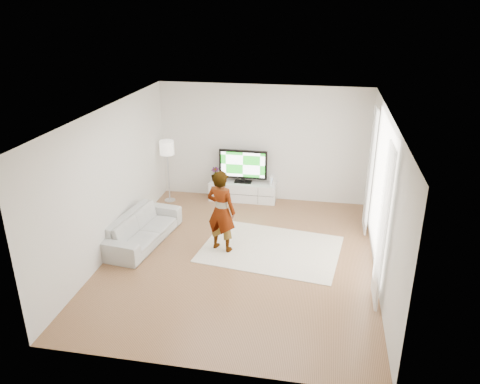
% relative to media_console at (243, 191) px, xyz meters
% --- Properties ---
extents(floor, '(6.00, 6.00, 0.00)m').
position_rel_media_console_xyz_m(floor, '(0.44, -2.76, -0.23)').
color(floor, '#986744').
rests_on(floor, ground).
extents(ceiling, '(6.00, 6.00, 0.00)m').
position_rel_media_console_xyz_m(ceiling, '(0.44, -2.76, 2.57)').
color(ceiling, white).
rests_on(ceiling, wall_back).
extents(wall_left, '(0.02, 6.00, 2.80)m').
position_rel_media_console_xyz_m(wall_left, '(-2.06, -2.76, 1.17)').
color(wall_left, silver).
rests_on(wall_left, floor).
extents(wall_right, '(0.02, 6.00, 2.80)m').
position_rel_media_console_xyz_m(wall_right, '(2.94, -2.76, 1.17)').
color(wall_right, silver).
rests_on(wall_right, floor).
extents(wall_back, '(5.00, 0.02, 2.80)m').
position_rel_media_console_xyz_m(wall_back, '(0.44, 0.24, 1.17)').
color(wall_back, silver).
rests_on(wall_back, floor).
extents(wall_front, '(5.00, 0.02, 2.80)m').
position_rel_media_console_xyz_m(wall_front, '(0.44, -5.76, 1.17)').
color(wall_front, silver).
rests_on(wall_front, floor).
extents(window, '(0.01, 2.60, 2.50)m').
position_rel_media_console_xyz_m(window, '(2.92, -2.46, 1.22)').
color(window, white).
rests_on(window, wall_right).
extents(curtain_near, '(0.04, 0.70, 2.60)m').
position_rel_media_console_xyz_m(curtain_near, '(2.84, -3.76, 1.12)').
color(curtain_near, white).
rests_on(curtain_near, floor).
extents(curtain_far, '(0.04, 0.70, 2.60)m').
position_rel_media_console_xyz_m(curtain_far, '(2.84, -1.16, 1.12)').
color(curtain_far, white).
rests_on(curtain_far, floor).
extents(media_console, '(1.63, 0.46, 0.46)m').
position_rel_media_console_xyz_m(media_console, '(0.00, 0.00, 0.00)').
color(media_console, white).
rests_on(media_console, floor).
extents(television, '(1.17, 0.23, 0.81)m').
position_rel_media_console_xyz_m(television, '(-0.00, 0.03, 0.67)').
color(television, black).
rests_on(television, media_console).
extents(game_console, '(0.08, 0.17, 0.23)m').
position_rel_media_console_xyz_m(game_console, '(0.71, -0.00, 0.34)').
color(game_console, white).
rests_on(game_console, media_console).
extents(potted_plant, '(0.22, 0.22, 0.35)m').
position_rel_media_console_xyz_m(potted_plant, '(-0.69, 0.00, 0.40)').
color(potted_plant, '#3F7238').
rests_on(potted_plant, media_console).
extents(rug, '(2.87, 2.24, 0.01)m').
position_rel_media_console_xyz_m(rug, '(0.98, -2.35, -0.22)').
color(rug, '#EDE3CA').
rests_on(rug, floor).
extents(player, '(0.69, 0.56, 1.64)m').
position_rel_media_console_xyz_m(player, '(0.02, -2.52, 0.60)').
color(player, '#334772').
rests_on(player, rug).
extents(sofa, '(1.07, 2.13, 0.60)m').
position_rel_media_console_xyz_m(sofa, '(-1.62, -2.49, 0.07)').
color(sofa, '#B8B8B3').
rests_on(sofa, floor).
extents(floor_lamp, '(0.34, 0.34, 1.52)m').
position_rel_media_console_xyz_m(floor_lamp, '(-1.76, -0.36, 1.06)').
color(floor_lamp, silver).
rests_on(floor_lamp, floor).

